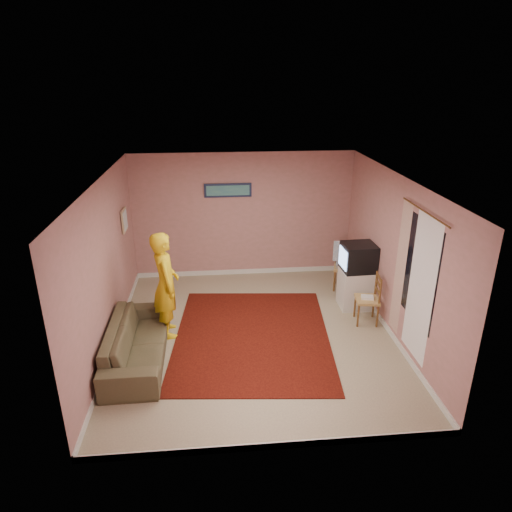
{
  "coord_description": "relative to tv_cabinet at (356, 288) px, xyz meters",
  "views": [
    {
      "loc": [
        -0.58,
        -6.5,
        4.03
      ],
      "look_at": [
        0.09,
        0.6,
        1.16
      ],
      "focal_mm": 32.0,
      "sensor_mm": 36.0,
      "label": 1
    }
  ],
  "objects": [
    {
      "name": "sofa",
      "position": [
        -3.75,
        -1.36,
        -0.06
      ],
      "size": [
        0.83,
        2.08,
        0.6
      ],
      "primitive_type": "imported",
      "rotation": [
        0.0,
        0.0,
        1.58
      ],
      "color": "brown",
      "rests_on": "ground"
    },
    {
      "name": "ceiling",
      "position": [
        -1.95,
        -0.83,
        2.23
      ],
      "size": [
        4.5,
        5.0,
        0.02
      ],
      "primitive_type": "cube",
      "color": "silver",
      "rests_on": "wall_back"
    },
    {
      "name": "crt_tv",
      "position": [
        -0.01,
        -0.0,
        0.61
      ],
      "size": [
        0.6,
        0.54,
        0.49
      ],
      "rotation": [
        0.0,
        0.0,
        0.04
      ],
      "color": "black",
      "rests_on": "tv_cabinet"
    },
    {
      "name": "wall_right",
      "position": [
        0.3,
        -0.83,
        0.93
      ],
      "size": [
        0.02,
        5.0,
        2.6
      ],
      "primitive_type": "cube",
      "color": "#B57779",
      "rests_on": "ground"
    },
    {
      "name": "wall_left",
      "position": [
        -4.2,
        -0.83,
        0.93
      ],
      "size": [
        0.02,
        5.0,
        2.6
      ],
      "primitive_type": "cube",
      "color": "#B57779",
      "rests_on": "ground"
    },
    {
      "name": "picture_back",
      "position": [
        -2.25,
        1.64,
        1.48
      ],
      "size": [
        0.95,
        0.04,
        0.28
      ],
      "color": "#151D3B",
      "rests_on": "wall_back"
    },
    {
      "name": "curtain_floral",
      "position": [
        0.26,
        -1.18,
        0.88
      ],
      "size": [
        0.01,
        0.35,
        2.1
      ],
      "primitive_type": "cube",
      "color": "beige",
      "rests_on": "wall_right"
    },
    {
      "name": "curtain_sheer",
      "position": [
        0.28,
        -1.88,
        0.88
      ],
      "size": [
        0.01,
        0.75,
        2.1
      ],
      "primitive_type": "cube",
      "color": "white",
      "rests_on": "wall_right"
    },
    {
      "name": "window",
      "position": [
        0.29,
        -1.73,
        1.08
      ],
      "size": [
        0.01,
        1.1,
        1.5
      ],
      "primitive_type": "cube",
      "color": "black",
      "rests_on": "wall_right"
    },
    {
      "name": "area_rug",
      "position": [
        -1.99,
        -0.89,
        -0.36
      ],
      "size": [
        2.76,
        3.33,
        0.02
      ],
      "primitive_type": "cube",
      "rotation": [
        0.0,
        0.0,
        -0.09
      ],
      "color": "black",
      "rests_on": "ground"
    },
    {
      "name": "wall_front",
      "position": [
        -1.95,
        -3.33,
        0.93
      ],
      "size": [
        4.5,
        0.02,
        2.6
      ],
      "primitive_type": "cube",
      "color": "#B57779",
      "rests_on": "ground"
    },
    {
      "name": "wall_back",
      "position": [
        -1.95,
        1.67,
        0.93
      ],
      "size": [
        4.5,
        0.02,
        2.6
      ],
      "primitive_type": "cube",
      "color": "#B57779",
      "rests_on": "ground"
    },
    {
      "name": "picture_left",
      "position": [
        -4.17,
        0.77,
        1.18
      ],
      "size": [
        0.04,
        0.38,
        0.42
      ],
      "color": "#C5AF87",
      "rests_on": "wall_left"
    },
    {
      "name": "dvd_player",
      "position": [
        -0.0,
        0.75,
        0.13
      ],
      "size": [
        0.41,
        0.34,
        0.06
      ],
      "primitive_type": "cube",
      "rotation": [
        0.0,
        0.0,
        -0.27
      ],
      "color": "#B5B5BA",
      "rests_on": "chair_a"
    },
    {
      "name": "baseboard_left",
      "position": [
        -4.19,
        -0.83,
        -0.32
      ],
      "size": [
        0.02,
        5.0,
        0.1
      ],
      "primitive_type": "cube",
      "color": "silver",
      "rests_on": "ground"
    },
    {
      "name": "blue_throw",
      "position": [
        -0.0,
        0.94,
        0.37
      ],
      "size": [
        0.39,
        0.05,
        0.41
      ],
      "primitive_type": "cube",
      "color": "#8DBBE7",
      "rests_on": "chair_a"
    },
    {
      "name": "chair_b",
      "position": [
        0.02,
        -0.58,
        0.18
      ],
      "size": [
        0.43,
        0.45,
        0.48
      ],
      "rotation": [
        0.0,
        0.0,
        -1.7
      ],
      "color": "tan",
      "rests_on": "ground"
    },
    {
      "name": "baseboard_back",
      "position": [
        -1.95,
        1.66,
        -0.32
      ],
      "size": [
        4.5,
        0.02,
        0.1
      ],
      "primitive_type": "cube",
      "color": "silver",
      "rests_on": "ground"
    },
    {
      "name": "ground",
      "position": [
        -1.95,
        -0.83,
        -0.37
      ],
      "size": [
        5.0,
        5.0,
        0.0
      ],
      "primitive_type": "plane",
      "color": "tan",
      "rests_on": "ground"
    },
    {
      "name": "game_console",
      "position": [
        0.02,
        -0.58,
        0.11
      ],
      "size": [
        0.23,
        0.19,
        0.04
      ],
      "primitive_type": "cube",
      "rotation": [
        0.0,
        0.0,
        -0.22
      ],
      "color": "white",
      "rests_on": "chair_b"
    },
    {
      "name": "baseboard_front",
      "position": [
        -1.95,
        -3.32,
        -0.32
      ],
      "size": [
        4.5,
        0.02,
        0.1
      ],
      "primitive_type": "cube",
      "color": "silver",
      "rests_on": "ground"
    },
    {
      "name": "baseboard_right",
      "position": [
        0.29,
        -0.83,
        -0.32
      ],
      "size": [
        0.02,
        5.0,
        0.1
      ],
      "primitive_type": "cube",
      "color": "silver",
      "rests_on": "ground"
    },
    {
      "name": "chair_a",
      "position": [
        -0.0,
        0.75,
        0.19
      ],
      "size": [
        0.51,
        0.5,
        0.5
      ],
      "rotation": [
        0.0,
        0.0,
        -0.3
      ],
      "color": "tan",
      "rests_on": "ground"
    },
    {
      "name": "tv_cabinet",
      "position": [
        0.0,
        0.0,
        0.0
      ],
      "size": [
        0.57,
        0.52,
        0.73
      ],
      "primitive_type": "cube",
      "color": "silver",
      "rests_on": "ground"
    },
    {
      "name": "curtain_rod",
      "position": [
        0.25,
        -1.73,
        1.95
      ],
      "size": [
        0.02,
        1.4,
        0.02
      ],
      "primitive_type": "cylinder",
      "rotation": [
        1.57,
        0.0,
        0.0
      ],
      "color": "brown",
      "rests_on": "wall_right"
    },
    {
      "name": "person",
      "position": [
        -3.35,
        -0.63,
        0.52
      ],
      "size": [
        0.55,
        0.72,
        1.77
      ],
      "primitive_type": "imported",
      "rotation": [
        0.0,
        0.0,
        1.78
      ],
      "color": "yellow",
      "rests_on": "ground"
    }
  ]
}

